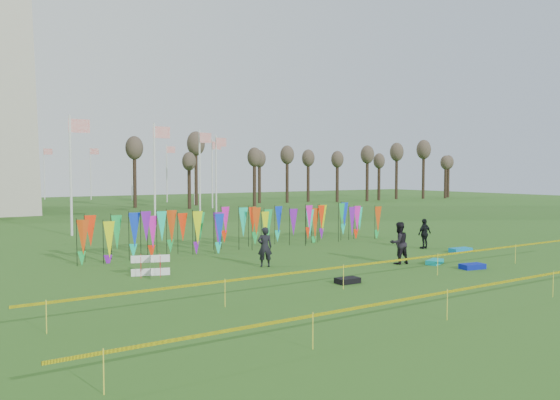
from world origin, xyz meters
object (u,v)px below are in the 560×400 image
person_right (425,234)px  kite_bag_turquoise (435,262)px  person_left (265,247)px  kite_bag_teal (461,250)px  person_mid (399,243)px  kite_bag_black (348,280)px  kite_bag_blue (472,266)px  box_kite (151,265)px

person_right → kite_bag_turquoise: size_ratio=1.63×
person_right → kite_bag_turquoise: bearing=43.9°
person_left → kite_bag_teal: bearing=-164.5°
person_mid → kite_bag_turquoise: 1.87m
person_left → person_right: size_ratio=1.08×
person_left → kite_bag_turquoise: (6.98, -3.61, -0.79)m
kite_bag_teal → kite_bag_black: bearing=-163.7°
kite_bag_blue → kite_bag_black: (-6.59, 0.58, -0.01)m
person_mid → person_right: person_mid is taller
person_left → box_kite: bearing=17.4°
person_mid → person_right: bearing=-142.6°
person_mid → box_kite: bearing=-10.7°
kite_bag_blue → person_mid: bearing=123.9°
person_right → kite_bag_black: size_ratio=1.83×
box_kite → kite_bag_black: size_ratio=0.96×
box_kite → person_right: size_ratio=0.52×
person_left → kite_bag_blue: 9.17m
box_kite → kite_bag_turquoise: 12.77m
box_kite → person_mid: (10.66, -3.34, 0.54)m
person_mid → kite_bag_blue: bearing=130.6°
kite_bag_turquoise → box_kite: bearing=160.5°
person_mid → kite_bag_black: (-4.80, -2.09, -0.87)m
kite_bag_turquoise → kite_bag_blue: kite_bag_blue is taller
person_left → kite_bag_turquoise: size_ratio=1.75×
kite_bag_blue → kite_bag_turquoise: bearing=103.7°
kite_bag_black → kite_bag_teal: kite_bag_teal is taller
person_right → kite_bag_teal: (0.60, -1.97, -0.72)m
person_right → kite_bag_blue: 6.33m
box_kite → kite_bag_teal: (16.07, -2.46, -0.32)m
person_left → kite_bag_teal: person_left is taller
person_left → person_mid: size_ratio=0.92×
person_left → kite_bag_teal: size_ratio=1.51×
kite_bag_black → kite_bag_turquoise: bearing=10.7°
box_kite → kite_bag_turquoise: bearing=-19.5°
kite_bag_teal → kite_bag_turquoise: bearing=-155.9°
person_mid → kite_bag_black: person_mid is taller
kite_bag_turquoise → kite_bag_blue: 1.80m
person_right → kite_bag_black: (-9.60, -4.94, -0.73)m
person_left → person_right: bearing=-154.3°
person_mid → kite_bag_black: 5.31m
person_left → person_mid: 6.22m
kite_bag_black → person_right: bearing=27.2°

